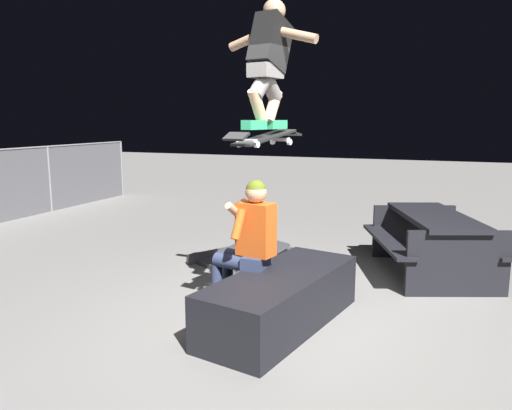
# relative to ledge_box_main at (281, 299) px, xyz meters

# --- Properties ---
(ground_plane) EXTENTS (40.00, 40.00, 0.00)m
(ground_plane) POSITION_rel_ledge_box_main_xyz_m (0.10, -0.02, -0.24)
(ground_plane) COLOR slate
(ledge_box_main) EXTENTS (1.95, 1.06, 0.49)m
(ledge_box_main) POSITION_rel_ledge_box_main_xyz_m (0.00, 0.00, 0.00)
(ledge_box_main) COLOR black
(ledge_box_main) RESTS_ON ground
(person_sitting_on_ledge) EXTENTS (0.60, 0.78, 1.32)m
(person_sitting_on_ledge) POSITION_rel_ledge_box_main_xyz_m (0.12, 0.39, 0.49)
(person_sitting_on_ledge) COLOR #2D3856
(person_sitting_on_ledge) RESTS_ON ground
(skateboard) EXTENTS (1.04, 0.40, 0.14)m
(skateboard) POSITION_rel_ledge_box_main_xyz_m (0.04, 0.18, 1.47)
(skateboard) COLOR black
(skater_airborne) EXTENTS (0.64, 0.88, 1.12)m
(skater_airborne) POSITION_rel_ledge_box_main_xyz_m (0.10, 0.17, 2.16)
(skater_airborne) COLOR #2D9E66
(kicker_ramp) EXTENTS (1.33, 1.21, 0.31)m
(kicker_ramp) POSITION_rel_ledge_box_main_xyz_m (1.77, 1.15, -0.19)
(kicker_ramp) COLOR #38383D
(kicker_ramp) RESTS_ON ground
(picnic_table_back) EXTENTS (2.07, 1.86, 0.75)m
(picnic_table_back) POSITION_rel_ledge_box_main_xyz_m (2.11, -1.23, 0.25)
(picnic_table_back) COLOR black
(picnic_table_back) RESTS_ON ground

